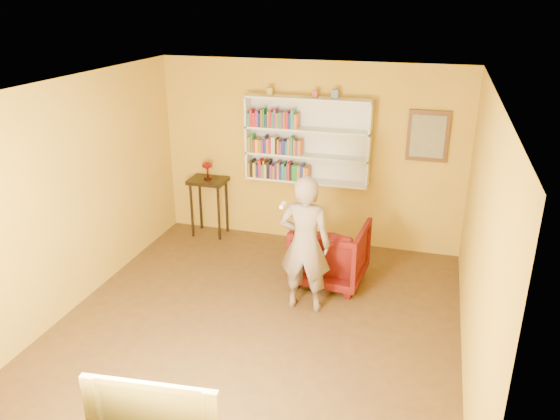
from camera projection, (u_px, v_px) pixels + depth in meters
The scene contains 15 objects.
room_shell at pixel (255, 246), 5.88m from camera, with size 5.30×5.80×2.88m.
bookshelf at pixel (308, 140), 7.82m from camera, with size 1.80×0.29×1.23m.
books_row_lower at pixel (279, 171), 8.00m from camera, with size 0.91×0.19×0.27m.
books_row_middle at pixel (275, 145), 7.88m from camera, with size 0.79×0.19×0.26m.
books_row_upper at pixel (274, 119), 7.75m from camera, with size 0.73×0.19×0.27m.
ornament_left at pixel (270, 91), 7.66m from camera, with size 0.08×0.08×0.11m, color #A58E2F.
ornament_centre at pixel (315, 94), 7.50m from camera, with size 0.07×0.07×0.10m, color #A23D36.
ornament_right at pixel (335, 94), 7.42m from camera, with size 0.09×0.09×0.12m, color slate.
framed_painting at pixel (428, 136), 7.38m from camera, with size 0.55×0.05×0.70m.
console_table at pixel (208, 189), 8.38m from camera, with size 0.56×0.43×0.92m.
ruby_lustre at pixel (207, 167), 8.25m from camera, with size 0.17×0.17×0.27m.
armchair at pixel (330, 252), 7.09m from camera, with size 0.89×0.91×0.83m, color #440406.
person at pixel (305, 244), 6.33m from camera, with size 0.61×0.40×1.68m, color #766456.
game_remote at pixel (283, 205), 5.99m from camera, with size 0.04×0.15×0.04m, color white.
television at pixel (157, 407), 3.98m from camera, with size 1.01×0.13×0.58m, color black.
Camera 1 is at (1.74, -5.04, 3.54)m, focal length 35.00 mm.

